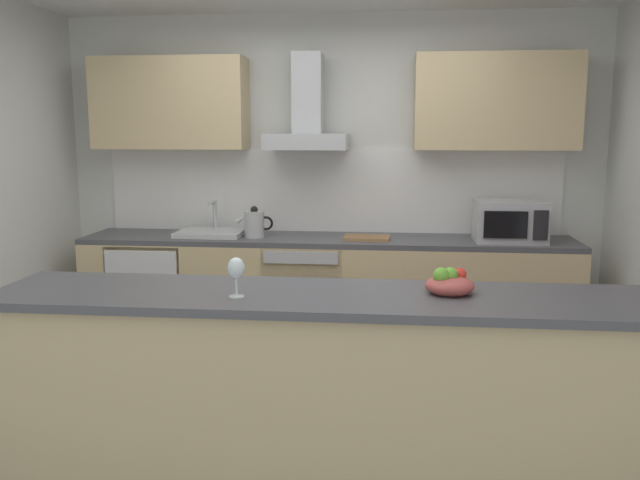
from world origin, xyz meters
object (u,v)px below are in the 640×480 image
oven (306,294)px  kettle (255,224)px  chopping_board (367,238)px  sink (211,232)px  range_hood (307,119)px  wine_glass (236,270)px  refrigerator (155,294)px  microwave (510,221)px  fruit_bowl (449,284)px

oven → kettle: bearing=-175.0°
chopping_board → sink: bearing=178.3°
sink → range_hood: range_hood is taller
oven → kettle: kettle is taller
sink → wine_glass: size_ratio=2.81×
kettle → range_hood: (0.39, 0.16, 0.78)m
refrigerator → sink: (0.46, 0.01, 0.50)m
kettle → range_hood: range_hood is taller
kettle → range_hood: bearing=22.9°
refrigerator → sink: sink is taller
range_hood → chopping_board: range_hood is taller
microwave → wine_glass: 2.62m
sink → kettle: sink is taller
microwave → sink: microwave is taller
fruit_bowl → chopping_board: (-0.44, 1.95, -0.11)m
sink → fruit_bowl: 2.58m
kettle → chopping_board: kettle is taller
oven → sink: 0.87m
wine_glass → refrigerator: bearing=118.6°
microwave → chopping_board: size_ratio=1.47×
fruit_bowl → wine_glass: bearing=-169.5°
microwave → sink: size_ratio=1.00×
chopping_board → microwave: bearing=-0.2°
kettle → fruit_bowl: bearing=-56.4°
wine_glass → fruit_bowl: wine_glass is taller
refrigerator → range_hood: size_ratio=1.18×
range_hood → fruit_bowl: range_hood is taller
sink → chopping_board: bearing=-1.7°
oven → kettle: 0.67m
refrigerator → sink: 0.68m
kettle → wine_glass: bearing=-80.4°
kettle → wine_glass: 2.15m
oven → refrigerator: 1.20m
sink → range_hood: size_ratio=0.69×
oven → refrigerator: bearing=-179.9°
kettle → sink: bearing=172.7°
range_hood → wine_glass: (-0.03, -2.28, -0.69)m
microwave → kettle: microwave is taller
kettle → chopping_board: (0.85, 0.01, -0.09)m
oven → fruit_bowl: (0.91, -1.98, 0.56)m
microwave → sink: (-2.24, 0.04, -0.12)m
sink → oven: bearing=-0.9°
sink → chopping_board: (1.20, -0.03, -0.02)m
oven → wine_glass: bearing=-90.7°
refrigerator → wine_glass: size_ratio=4.78×
range_hood → fruit_bowl: 2.42m
microwave → wine_glass: bearing=-125.8°
kettle → chopping_board: 0.86m
microwave → range_hood: (-1.50, 0.16, 0.74)m
sink → microwave: bearing=-1.0°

